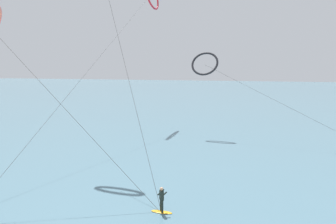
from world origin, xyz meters
TOP-DOWN VIEW (x-y plane):
  - sea_water at (0.00, 106.81)m, footprint 400.00×200.00m
  - surfer_amber at (1.89, 13.58)m, footprint 1.40×0.73m
  - kite_charcoal at (1.02, 36.78)m, footprint 22.31×7.77m

SIDE VIEW (x-z plane):
  - sea_water at x=0.00m, z-range 0.00..0.08m
  - surfer_amber at x=1.89m, z-range -0.03..1.67m
  - kite_charcoal at x=1.02m, z-range 4.06..15.53m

